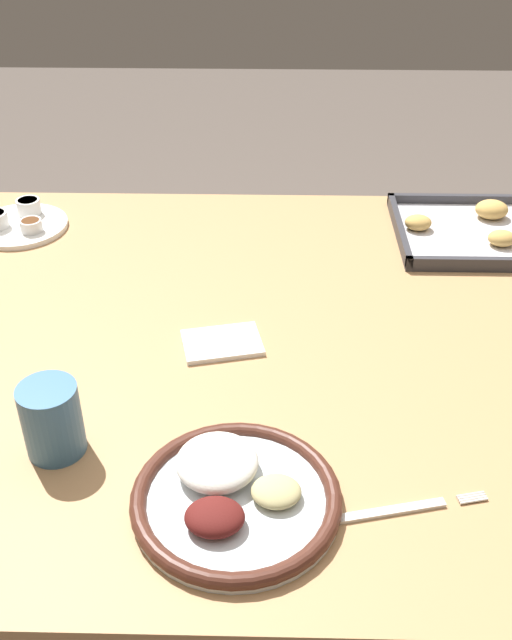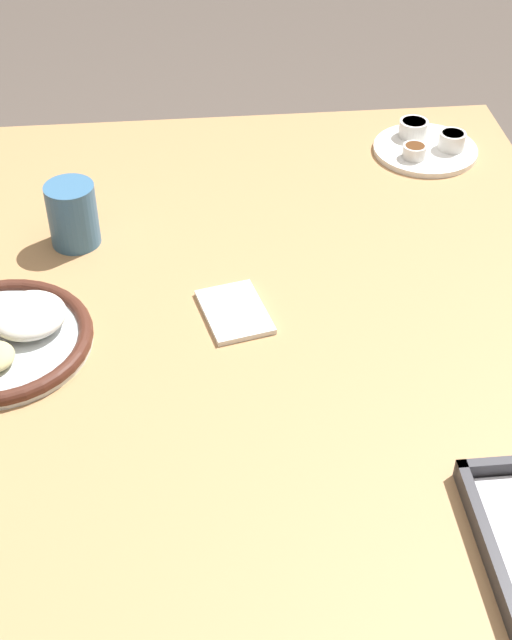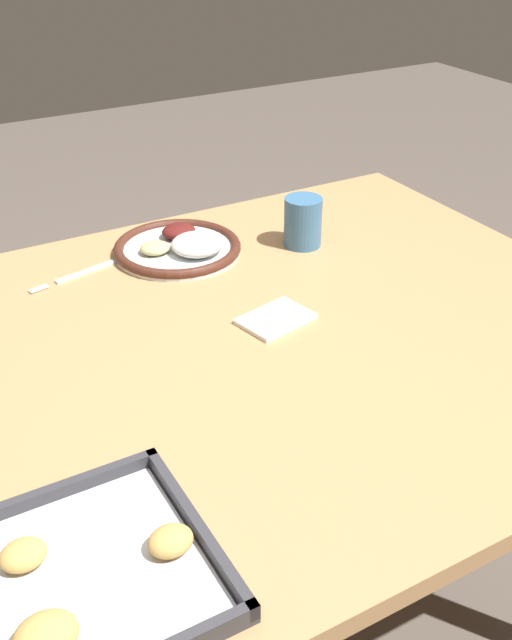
# 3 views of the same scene
# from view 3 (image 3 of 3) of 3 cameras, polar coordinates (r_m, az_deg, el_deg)

# --- Properties ---
(ground_plane) EXTENTS (8.00, 8.00, 0.00)m
(ground_plane) POSITION_cam_3_polar(r_m,az_deg,el_deg) (1.72, -0.21, -22.69)
(ground_plane) COLOR #564C44
(dining_table) EXTENTS (1.28, 1.02, 0.74)m
(dining_table) POSITION_cam_3_polar(r_m,az_deg,el_deg) (1.25, -0.26, -4.87)
(dining_table) COLOR #AD7F51
(dining_table) RESTS_ON ground_plane
(dinner_plate) EXTENTS (0.25, 0.25, 0.05)m
(dinner_plate) POSITION_cam_3_polar(r_m,az_deg,el_deg) (1.47, -5.84, 5.55)
(dinner_plate) COLOR silver
(dinner_plate) RESTS_ON dining_table
(fork) EXTENTS (0.21, 0.06, 0.00)m
(fork) POSITION_cam_3_polar(r_m,az_deg,el_deg) (1.43, -12.68, 3.66)
(fork) COLOR silver
(fork) RESTS_ON dining_table
(baking_tray) EXTENTS (0.35, 0.27, 0.04)m
(baking_tray) POSITION_cam_3_polar(r_m,az_deg,el_deg) (0.84, -15.71, -19.74)
(baking_tray) COLOR #333338
(baking_tray) RESTS_ON dining_table
(drinking_cup) EXTENTS (0.07, 0.07, 0.10)m
(drinking_cup) POSITION_cam_3_polar(r_m,az_deg,el_deg) (1.49, 3.59, 7.47)
(drinking_cup) COLOR #38668E
(drinking_cup) RESTS_ON dining_table
(napkin) EXTENTS (0.13, 0.11, 0.01)m
(napkin) POSITION_cam_3_polar(r_m,az_deg,el_deg) (1.24, 1.49, 0.09)
(napkin) COLOR white
(napkin) RESTS_ON dining_table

